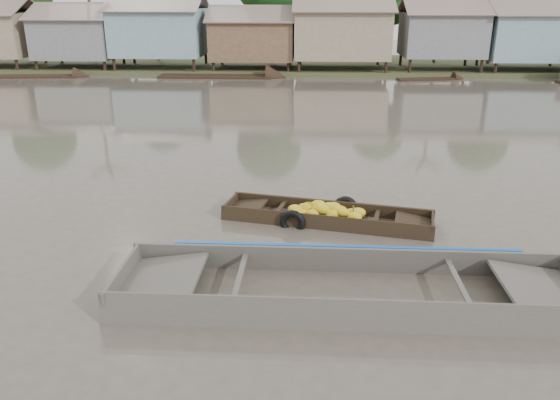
{
  "coord_description": "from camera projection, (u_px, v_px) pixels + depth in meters",
  "views": [
    {
      "loc": [
        0.25,
        -10.9,
        5.2
      ],
      "look_at": [
        -0.36,
        0.77,
        0.8
      ],
      "focal_mm": 35.0,
      "sensor_mm": 36.0,
      "label": 1
    }
  ],
  "objects": [
    {
      "name": "ground",
      "position": [
        295.0,
        246.0,
        12.03
      ],
      "size": [
        120.0,
        120.0,
        0.0
      ],
      "primitive_type": "plane",
      "color": "#4D473B",
      "rests_on": "ground"
    },
    {
      "name": "banana_boat",
      "position": [
        324.0,
        216.0,
        13.36
      ],
      "size": [
        5.24,
        2.24,
        0.71
      ],
      "rotation": [
        0.0,
        0.0,
        -0.21
      ],
      "color": "black",
      "rests_on": "ground"
    },
    {
      "name": "riverbank",
      "position": [
        347.0,
        26.0,
        40.59
      ],
      "size": [
        120.0,
        12.47,
        10.22
      ],
      "color": "#384723",
      "rests_on": "ground"
    },
    {
      "name": "distant_boats",
      "position": [
        473.0,
        78.0,
        34.98
      ],
      "size": [
        45.03,
        3.73,
        1.38
      ],
      "color": "black",
      "rests_on": "ground"
    },
    {
      "name": "viewer_boat",
      "position": [
        349.0,
        294.0,
        9.97
      ],
      "size": [
        8.49,
        2.28,
        0.68
      ],
      "rotation": [
        0.0,
        0.0,
        -0.01
      ],
      "color": "#49443E",
      "rests_on": "ground"
    }
  ]
}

